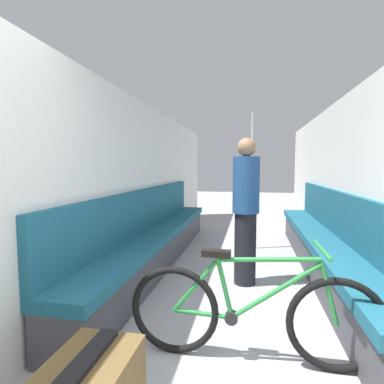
% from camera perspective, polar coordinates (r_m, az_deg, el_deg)
% --- Properties ---
extents(wall_left, '(0.10, 8.85, 2.22)m').
position_cam_1_polar(wall_left, '(4.01, -10.88, 1.40)').
color(wall_left, silver).
rests_on(wall_left, ground).
extents(wall_right, '(0.10, 8.85, 2.22)m').
position_cam_1_polar(wall_right, '(3.90, 28.52, 0.80)').
color(wall_right, silver).
rests_on(wall_right, ground).
extents(bench_seat_row_left, '(0.45, 4.52, 1.04)m').
position_cam_1_polar(bench_seat_row_left, '(4.20, -6.70, -9.09)').
color(bench_seat_row_left, '#3D3D42').
rests_on(bench_seat_row_left, ground).
extents(bench_seat_row_right, '(0.45, 4.52, 1.04)m').
position_cam_1_polar(bench_seat_row_right, '(4.11, 24.06, -9.79)').
color(bench_seat_row_right, '#3D3D42').
rests_on(bench_seat_row_right, ground).
extents(bicycle, '(1.73, 0.46, 0.83)m').
position_cam_1_polar(bicycle, '(2.24, 11.18, -21.81)').
color(bicycle, black).
rests_on(bicycle, ground).
extents(grab_pole_near, '(0.08, 0.08, 2.20)m').
position_cam_1_polar(grab_pole_near, '(4.94, 11.29, 1.59)').
color(grab_pole_near, gray).
rests_on(grab_pole_near, ground).
extents(passenger_standing, '(0.30, 0.30, 1.67)m').
position_cam_1_polar(passenger_standing, '(3.45, 10.19, -3.29)').
color(passenger_standing, black).
rests_on(passenger_standing, ground).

